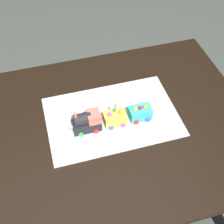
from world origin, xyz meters
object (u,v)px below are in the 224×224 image
(cake_car_flatbed_lemon, at_px, (115,118))
(birthday_candle, at_px, (115,107))
(cake_locomotive, at_px, (87,122))
(dining_table, at_px, (102,141))
(cake_car_gondola_turquoise, at_px, (140,113))

(cake_car_flatbed_lemon, bearing_deg, birthday_candle, -0.00)
(cake_locomotive, bearing_deg, birthday_candle, -0.00)
(cake_locomotive, relative_size, cake_car_flatbed_lemon, 1.40)
(dining_table, distance_m, cake_car_flatbed_lemon, 0.15)
(cake_car_gondola_turquoise, distance_m, birthday_candle, 0.14)
(cake_locomotive, relative_size, birthday_candle, 2.11)
(cake_locomotive, xyz_separation_m, cake_car_flatbed_lemon, (0.13, 0.00, -0.02))
(cake_locomotive, relative_size, cake_car_gondola_turquoise, 1.40)
(dining_table, xyz_separation_m, birthday_candle, (0.07, 0.01, 0.22))
(dining_table, bearing_deg, birthday_candle, 8.11)
(cake_locomotive, bearing_deg, dining_table, -8.72)
(birthday_candle, bearing_deg, dining_table, -171.89)
(dining_table, bearing_deg, cake_car_gondola_turquoise, 2.99)
(cake_locomotive, height_order, birthday_candle, birthday_candle)
(dining_table, height_order, cake_car_gondola_turquoise, cake_car_gondola_turquoise)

